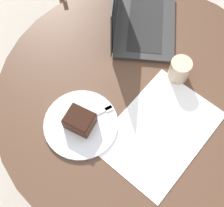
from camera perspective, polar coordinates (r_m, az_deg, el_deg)
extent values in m
plane|color=#B7AD9E|center=(1.84, 3.43, -8.66)|extent=(12.00, 12.00, 0.00)
cylinder|color=#4C3323|center=(1.83, 3.44, -8.57)|extent=(0.45, 0.45, 0.02)
cylinder|color=#4C3323|center=(1.49, 4.18, -4.63)|extent=(0.11, 0.11, 0.69)
cylinder|color=#4C3323|center=(1.16, 5.35, 1.65)|extent=(1.08, 1.08, 0.03)
cube|color=brown|center=(1.96, 4.06, 13.00)|extent=(0.05, 0.05, 0.45)
cube|color=brown|center=(1.92, -7.24, 10.76)|extent=(0.05, 0.05, 0.45)
cube|color=white|center=(1.10, 8.76, -4.98)|extent=(0.46, 0.37, 0.00)
cylinder|color=silver|center=(1.09, -5.71, -3.76)|extent=(0.26, 0.26, 0.01)
cube|color=#472619|center=(1.06, -5.92, -3.15)|extent=(0.08, 0.09, 0.06)
cube|color=black|center=(1.03, -6.07, -2.52)|extent=(0.07, 0.09, 0.00)
cube|color=silver|center=(1.09, -4.01, -2.47)|extent=(0.15, 0.11, 0.00)
cube|color=silver|center=(1.10, -0.62, -0.83)|extent=(0.04, 0.04, 0.00)
cylinder|color=#C6AD89|center=(1.17, 12.26, 6.05)|extent=(0.08, 0.08, 0.09)
cube|color=#2D2D2D|center=(1.31, 6.13, 13.85)|extent=(0.40, 0.34, 0.02)
cube|color=black|center=(1.30, 6.17, 14.13)|extent=(0.30, 0.23, 0.00)
cube|color=#2D2D2D|center=(1.22, 0.63, 18.00)|extent=(0.31, 0.13, 0.23)
cube|color=black|center=(1.22, 0.83, 17.99)|extent=(0.29, 0.12, 0.21)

